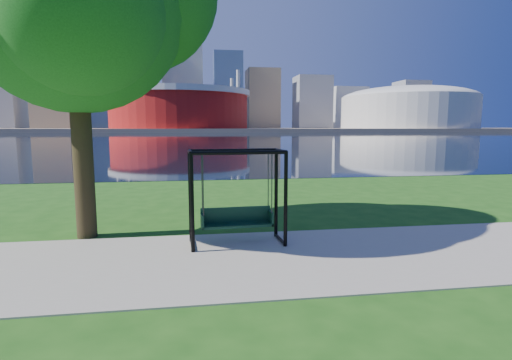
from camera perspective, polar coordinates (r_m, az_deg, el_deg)
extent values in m
plane|color=#1E5114|center=(8.81, 1.08, -10.20)|extent=(900.00, 900.00, 0.00)
cube|color=#9E937F|center=(8.34, 1.67, -11.14)|extent=(120.00, 4.00, 0.03)
cube|color=black|center=(110.31, -8.01, 6.08)|extent=(900.00, 180.00, 0.02)
cube|color=#937F60|center=(314.27, -8.51, 7.15)|extent=(900.00, 228.00, 2.00)
cylinder|color=maroon|center=(243.64, -10.88, 9.84)|extent=(80.00, 80.00, 22.00)
cylinder|color=silver|center=(244.22, -10.93, 12.06)|extent=(83.00, 83.00, 3.00)
cylinder|color=silver|center=(263.84, -3.46, 10.86)|extent=(2.00, 2.00, 32.00)
cylinder|color=silver|center=(265.97, -17.97, 10.48)|extent=(2.00, 2.00, 32.00)
cylinder|color=silver|center=(228.58, -19.51, 10.96)|extent=(2.00, 2.00, 32.00)
cylinder|color=silver|center=(226.10, -2.56, 11.42)|extent=(2.00, 2.00, 32.00)
cylinder|color=beige|center=(279.07, 20.83, 8.97)|extent=(84.00, 84.00, 20.00)
ellipsoid|color=beige|center=(279.51, 20.92, 10.81)|extent=(84.00, 84.00, 15.12)
cube|color=#998466|center=(326.53, -27.10, 14.36)|extent=(26.00, 26.00, 88.00)
cube|color=slate|center=(343.45, -20.87, 14.90)|extent=(30.00, 24.00, 95.00)
cube|color=gray|center=(317.60, -16.09, 13.64)|extent=(24.00, 24.00, 72.00)
cube|color=silver|center=(345.62, -10.38, 13.95)|extent=(32.00, 28.00, 80.00)
cube|color=slate|center=(320.61, -4.04, 12.59)|extent=(22.00, 22.00, 58.00)
cube|color=#998466|center=(338.81, 0.92, 11.49)|extent=(26.00, 26.00, 48.00)
cube|color=gray|center=(337.95, 8.03, 10.92)|extent=(28.00, 24.00, 42.00)
cube|color=silver|center=(374.44, 12.87, 10.01)|extent=(30.00, 26.00, 36.00)
cube|color=gray|center=(378.01, 21.19, 9.97)|extent=(24.00, 24.00, 40.00)
cube|color=#998466|center=(411.51, 25.01, 8.98)|extent=(26.00, 26.00, 32.00)
cylinder|color=black|center=(8.54, -9.12, -3.42)|extent=(0.09, 0.09, 2.15)
cylinder|color=black|center=(8.87, 4.26, -2.94)|extent=(0.09, 0.09, 2.15)
cylinder|color=black|center=(9.37, -9.36, -2.46)|extent=(0.09, 0.09, 2.15)
cylinder|color=black|center=(9.67, 2.89, -2.05)|extent=(0.09, 0.09, 2.15)
cylinder|color=black|center=(8.52, -2.34, 3.92)|extent=(2.05, 0.19, 0.08)
cylinder|color=black|center=(9.34, -3.19, 4.23)|extent=(2.05, 0.19, 0.08)
cylinder|color=black|center=(8.83, -9.39, 3.95)|extent=(0.13, 0.84, 0.08)
cylinder|color=black|center=(9.19, -9.11, -9.05)|extent=(0.11, 0.84, 0.07)
cylinder|color=black|center=(9.15, 3.60, 4.16)|extent=(0.13, 0.84, 0.08)
cylinder|color=black|center=(9.50, 3.50, -8.42)|extent=(0.11, 0.84, 0.07)
cube|color=black|center=(9.19, -2.71, -6.44)|extent=(1.65, 0.51, 0.06)
cube|color=black|center=(9.31, -2.90, -4.94)|extent=(1.63, 0.13, 0.35)
cube|color=black|center=(9.07, -7.67, -5.83)|extent=(0.07, 0.42, 0.32)
cube|color=black|center=(9.31, 2.10, -5.42)|extent=(0.07, 0.42, 0.32)
cylinder|color=#2D2D31|center=(8.74, -7.56, -0.81)|extent=(0.02, 0.02, 1.35)
cylinder|color=#2D2D31|center=(8.99, 2.28, -0.53)|extent=(0.02, 0.02, 1.35)
cylinder|color=#2D2D31|center=(9.09, -7.73, -0.50)|extent=(0.02, 0.02, 1.35)
cylinder|color=#2D2D31|center=(9.32, 1.76, -0.24)|extent=(0.02, 0.02, 1.35)
cylinder|color=black|center=(10.44, -23.60, 5.13)|extent=(0.47, 0.47, 4.72)
sphere|color=#195619|center=(10.83, -24.57, 22.39)|extent=(5.15, 5.15, 5.15)
sphere|color=#195619|center=(9.48, -23.76, 21.32)|extent=(3.43, 3.43, 3.43)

